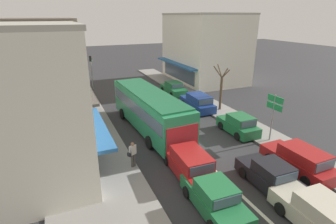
# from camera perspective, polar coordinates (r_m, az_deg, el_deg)

# --- Properties ---
(ground_plane) EXTENTS (140.00, 140.00, 0.00)m
(ground_plane) POSITION_cam_1_polar(r_m,az_deg,el_deg) (18.77, 4.92, -7.82)
(ground_plane) COLOR #2D2D30
(lane_centre_line) EXTENTS (0.20, 28.00, 0.01)m
(lane_centre_line) POSITION_cam_1_polar(r_m,az_deg,el_deg) (22.01, 0.03, -3.33)
(lane_centre_line) COLOR silver
(lane_centre_line) RESTS_ON ground
(sidewalk_left) EXTENTS (5.20, 44.00, 0.14)m
(sidewalk_left) POSITION_cam_1_polar(r_m,az_deg,el_deg) (22.33, -18.38, -3.88)
(sidewalk_left) COLOR gray
(sidewalk_left) RESTS_ON ground
(kerb_right) EXTENTS (2.80, 44.00, 0.12)m
(kerb_right) POSITION_cam_1_polar(r_m,az_deg,el_deg) (26.44, 10.70, 0.58)
(kerb_right) COLOR gray
(kerb_right) RESTS_ON ground
(shopfront_corner_near) EXTENTS (7.93, 7.01, 8.49)m
(shopfront_corner_near) POSITION_cam_1_polar(r_m,az_deg,el_deg) (15.39, -30.28, 0.10)
(shopfront_corner_near) COLOR silver
(shopfront_corner_near) RESTS_ON ground
(shopfront_mid_block) EXTENTS (8.62, 7.40, 8.65)m
(shopfront_mid_block) POSITION_cam_1_polar(r_m,az_deg,el_deg) (22.46, -28.58, 6.26)
(shopfront_mid_block) COLOR gray
(shopfront_mid_block) RESTS_ON ground
(shopfront_far_end) EXTENTS (7.39, 9.01, 7.65)m
(shopfront_far_end) POSITION_cam_1_polar(r_m,az_deg,el_deg) (30.88, -27.40, 8.73)
(shopfront_far_end) COLOR #B2A38E
(shopfront_far_end) RESTS_ON ground
(building_right_far) EXTENTS (9.09, 11.53, 9.12)m
(building_right_far) POSITION_cam_1_polar(r_m,az_deg,el_deg) (37.92, 7.97, 13.65)
(building_right_far) COLOR silver
(building_right_far) RESTS_ON ground
(city_bus) EXTENTS (3.15, 10.97, 3.23)m
(city_bus) POSITION_cam_1_polar(r_m,az_deg,el_deg) (20.86, -4.12, 0.81)
(city_bus) COLOR #237A4C
(city_bus) RESTS_ON ground
(sedan_adjacent_lane_trail) EXTENTS (2.00, 4.25, 1.47)m
(sedan_adjacent_lane_trail) POSITION_cam_1_polar(r_m,az_deg,el_deg) (13.30, 10.13, -17.92)
(sedan_adjacent_lane_trail) COLOR #1E6638
(sedan_adjacent_lane_trail) RESTS_ON ground
(sedan_behind_bus_mid) EXTENTS (2.02, 4.26, 1.47)m
(sedan_behind_bus_mid) POSITION_cam_1_polar(r_m,az_deg,el_deg) (15.58, 21.56, -12.91)
(sedan_behind_bus_mid) COLOR black
(sedan_behind_bus_mid) RESTS_ON ground
(wagon_behind_bus_near) EXTENTS (2.06, 4.56, 1.58)m
(wagon_behind_bus_near) POSITION_cam_1_polar(r_m,az_deg,el_deg) (15.54, 4.68, -11.10)
(wagon_behind_bus_near) COLOR maroon
(wagon_behind_bus_near) RESTS_ON ground
(wagon_queue_far_back) EXTENTS (2.05, 4.56, 1.58)m
(wagon_queue_far_back) POSITION_cam_1_polar(r_m,az_deg,el_deg) (13.71, 30.77, -19.16)
(wagon_queue_far_back) COLOR #B7B29E
(wagon_queue_far_back) RESTS_ON ground
(parked_wagon_kerb_front) EXTENTS (1.98, 4.52, 1.58)m
(parked_wagon_kerb_front) POSITION_cam_1_polar(r_m,az_deg,el_deg) (17.62, 26.71, -9.37)
(parked_wagon_kerb_front) COLOR maroon
(parked_wagon_kerb_front) RESTS_ON ground
(parked_hatchback_kerb_second) EXTENTS (1.87, 3.73, 1.54)m
(parked_hatchback_kerb_second) POSITION_cam_1_polar(r_m,az_deg,el_deg) (21.42, 15.09, -2.70)
(parked_hatchback_kerb_second) COLOR #1E6638
(parked_hatchback_kerb_second) RESTS_ON ground
(parked_wagon_kerb_third) EXTENTS (2.03, 4.54, 1.58)m
(parked_wagon_kerb_third) POSITION_cam_1_polar(r_m,az_deg,el_deg) (26.05, 6.51, 2.10)
(parked_wagon_kerb_third) COLOR navy
(parked_wagon_kerb_third) RESTS_ON ground
(parked_sedan_kerb_rear) EXTENTS (1.97, 4.24, 1.47)m
(parked_sedan_kerb_rear) POSITION_cam_1_polar(r_m,az_deg,el_deg) (31.22, 1.20, 5.14)
(parked_sedan_kerb_rear) COLOR #1E6638
(parked_sedan_kerb_rear) RESTS_ON ground
(traffic_light_downstreet) EXTENTS (0.32, 0.24, 4.20)m
(traffic_light_downstreet) POSITION_cam_1_polar(r_m,az_deg,el_deg) (34.15, -16.40, 9.42)
(traffic_light_downstreet) COLOR gray
(traffic_light_downstreet) RESTS_ON ground
(directional_road_sign) EXTENTS (0.10, 1.40, 3.60)m
(directional_road_sign) POSITION_cam_1_polar(r_m,az_deg,el_deg) (20.07, 22.13, 1.01)
(directional_road_sign) COLOR gray
(directional_road_sign) RESTS_ON ground
(street_tree_right) EXTENTS (1.85, 1.73, 4.47)m
(street_tree_right) POSITION_cam_1_polar(r_m,az_deg,el_deg) (25.79, 11.45, 4.79)
(street_tree_right) COLOR brown
(street_tree_right) RESTS_ON ground
(pedestrian_with_handbag_near) EXTENTS (0.26, 0.66, 1.63)m
(pedestrian_with_handbag_near) POSITION_cam_1_polar(r_m,az_deg,el_deg) (26.75, -15.97, 2.64)
(pedestrian_with_handbag_near) COLOR #4C4742
(pedestrian_with_handbag_near) RESTS_ON sidewalk_left
(pedestrian_browsing_midblock) EXTENTS (0.63, 0.45, 1.63)m
(pedestrian_browsing_midblock) POSITION_cam_1_polar(r_m,az_deg,el_deg) (16.04, -7.70, -8.82)
(pedestrian_browsing_midblock) COLOR #4C4742
(pedestrian_browsing_midblock) RESTS_ON sidewalk_left
(pedestrian_far_walker) EXTENTS (0.48, 0.62, 1.63)m
(pedestrian_far_walker) POSITION_cam_1_polar(r_m,az_deg,el_deg) (29.46, -16.64, 4.17)
(pedestrian_far_walker) COLOR #333338
(pedestrian_far_walker) RESTS_ON sidewalk_left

